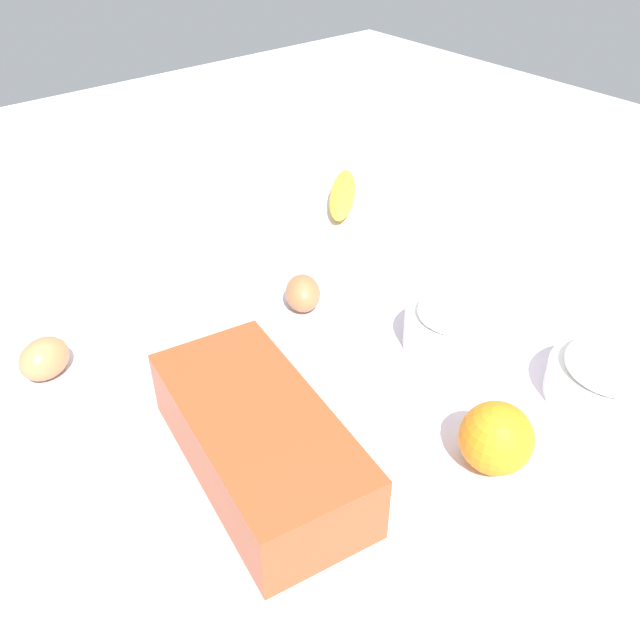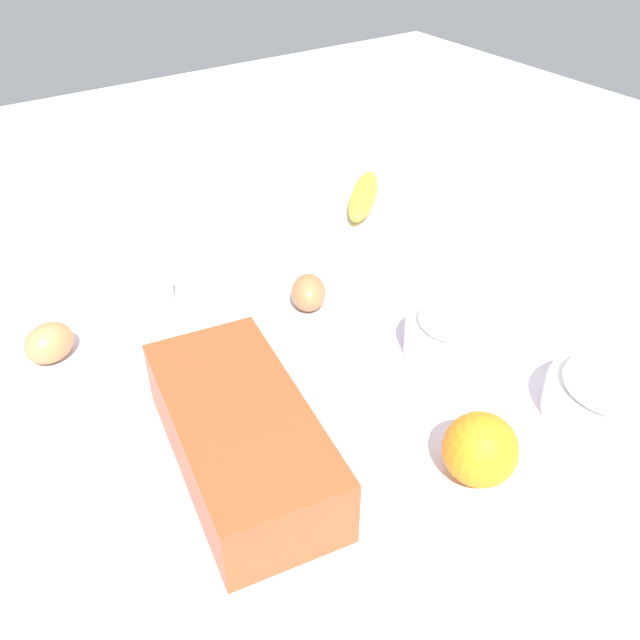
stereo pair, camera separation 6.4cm
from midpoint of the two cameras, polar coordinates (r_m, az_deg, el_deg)
name	(u,v)px [view 2 (the right image)]	position (r m, az deg, el deg)	size (l,w,h in m)	color
ground_plane	(320,351)	(0.89, 2.05, -2.65)	(2.40, 2.40, 0.02)	silver
loaf_pan	(241,434)	(0.71, -4.07, -9.67)	(0.30, 0.17, 0.08)	#9E4723
flour_bowl	(610,395)	(0.84, 25.25, -5.78)	(0.14, 0.14, 0.07)	white
sugar_bowl	(453,332)	(0.87, 13.24, -1.08)	(0.12, 0.12, 0.07)	white
banana	(364,196)	(1.22, 5.22, 10.37)	(0.19, 0.04, 0.04)	yellow
orange_fruit	(480,449)	(0.72, 15.86, -10.53)	(0.08, 0.08, 0.08)	orange
butter_block	(138,281)	(0.98, -13.30, 3.18)	(0.09, 0.06, 0.06)	#F4EDB2
egg_near_butter	(49,343)	(0.90, -19.99, -1.88)	(0.05, 0.05, 0.06)	#B87D4B
egg_beside_bowl	(308,292)	(0.94, 0.96, 2.29)	(0.05, 0.05, 0.06)	#A06B41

